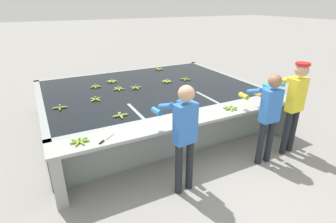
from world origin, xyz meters
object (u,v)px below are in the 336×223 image
worker_0 (184,130)px  worker_2 (294,100)px  banana_bunch_ledge_1 (80,141)px  worker_1 (268,112)px  banana_bunch_floating_0 (119,89)px  banana_bunch_floating_3 (96,99)px  banana_bunch_floating_1 (120,115)px  banana_bunch_floating_5 (186,79)px  banana_bunch_floating_6 (60,107)px  banana_bunch_floating_8 (136,88)px  knife_0 (105,140)px  banana_bunch_floating_4 (112,81)px  banana_bunch_floating_2 (167,81)px  banana_bunch_floating_7 (96,87)px  banana_bunch_floating_9 (159,69)px  banana_bunch_ledge_0 (230,108)px

worker_0 → worker_2: (2.32, 0.05, 0.05)m
worker_2 → banana_bunch_ledge_1: (-3.64, 0.56, -0.19)m
worker_1 → banana_bunch_floating_0: worker_1 is taller
banana_bunch_floating_3 → banana_bunch_ledge_1: (-0.59, -1.61, 0.00)m
banana_bunch_floating_1 → banana_bunch_floating_5: (2.16, 1.43, 0.00)m
banana_bunch_floating_6 → banana_bunch_floating_8: 1.75m
banana_bunch_floating_1 → knife_0: size_ratio=0.99×
banana_bunch_floating_4 → banana_bunch_floating_6: 1.82m
worker_2 → banana_bunch_floating_5: 2.70m
banana_bunch_floating_2 → banana_bunch_ledge_1: banana_bunch_ledge_1 is taller
worker_1 → banana_bunch_floating_1: size_ratio=5.76×
banana_bunch_floating_3 → banana_bunch_floating_7: same height
banana_bunch_floating_7 → banana_bunch_floating_8: (0.79, -0.49, 0.00)m
banana_bunch_floating_2 → banana_bunch_floating_9: same height
banana_bunch_floating_3 → banana_bunch_floating_9: size_ratio=0.92×
banana_bunch_floating_4 → banana_bunch_floating_8: size_ratio=1.01×
banana_bunch_floating_8 → banana_bunch_floating_4: bearing=114.7°
banana_bunch_floating_1 → knife_0: bearing=-122.8°
banana_bunch_floating_0 → banana_bunch_floating_2: size_ratio=0.98×
banana_bunch_floating_6 → banana_bunch_floating_9: bearing=32.3°
banana_bunch_floating_0 → worker_1: bearing=-56.3°
worker_2 → worker_0: bearing=-178.7°
banana_bunch_floating_1 → banana_bunch_floating_8: (0.79, 1.35, -0.00)m
banana_bunch_floating_2 → banana_bunch_floating_6: bearing=-166.3°
banana_bunch_ledge_1 → banana_bunch_ledge_0: bearing=-0.2°
worker_0 → worker_1: size_ratio=1.04×
worker_1 → banana_bunch_floating_2: bearing=101.5°
banana_bunch_floating_5 → knife_0: (-2.62, -2.15, -0.01)m
worker_0 → banana_bunch_floating_3: (-0.74, 2.22, -0.14)m
banana_bunch_floating_5 → banana_bunch_floating_8: (-1.36, -0.08, -0.00)m
banana_bunch_floating_6 → banana_bunch_floating_8: (1.67, 0.50, -0.00)m
banana_bunch_ledge_0 → banana_bunch_floating_9: bearing=87.9°
worker_0 → banana_bunch_ledge_1: bearing=155.2°
worker_2 → banana_bunch_floating_7: (-2.86, 3.01, -0.19)m
banana_bunch_floating_0 → banana_bunch_floating_6: size_ratio=0.97×
banana_bunch_floating_0 → banana_bunch_floating_5: bearing=-0.4°
banana_bunch_floating_4 → banana_bunch_ledge_1: banana_bunch_ledge_1 is taller
worker_2 → banana_bunch_ledge_0: worker_2 is taller
banana_bunch_ledge_1 → worker_0: bearing=-24.8°
banana_bunch_floating_3 → banana_bunch_floating_2: bearing=14.4°
banana_bunch_floating_1 → banana_bunch_floating_3: same height
worker_0 → banana_bunch_floating_8: 2.59m
banana_bunch_floating_0 → knife_0: (-0.88, -2.16, -0.01)m
banana_bunch_floating_1 → banana_bunch_floating_5: 2.59m
banana_bunch_floating_8 → banana_bunch_ledge_1: size_ratio=0.99×
worker_0 → banana_bunch_floating_5: 3.11m
worker_2 → banana_bunch_floating_6: bearing=151.5°
banana_bunch_floating_3 → banana_bunch_floating_8: (0.99, 0.36, -0.00)m
worker_0 → banana_bunch_floating_6: (-1.42, 2.08, -0.14)m
worker_0 → banana_bunch_floating_2: bearing=67.6°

